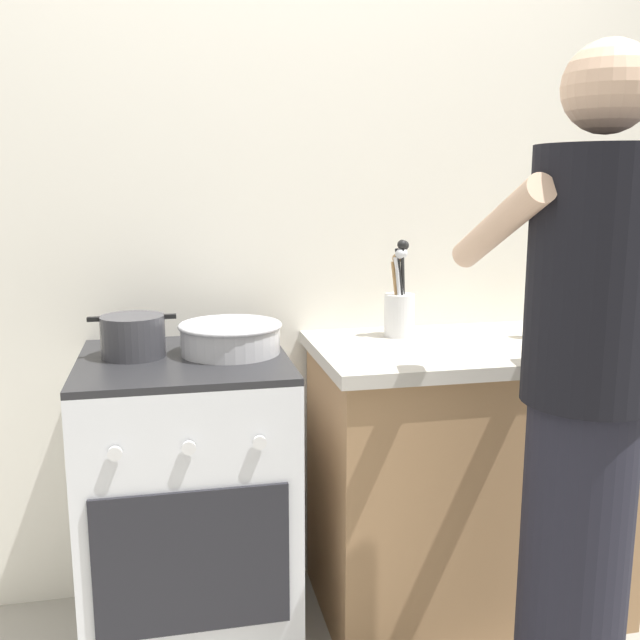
# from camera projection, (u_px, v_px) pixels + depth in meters

# --- Properties ---
(back_wall) EXTENTS (3.20, 0.10, 2.50)m
(back_wall) POSITION_uv_depth(u_px,v_px,m) (339.00, 227.00, 2.45)
(back_wall) COLOR silver
(back_wall) RESTS_ON ground
(countertop) EXTENTS (1.00, 0.60, 0.90)m
(countertop) POSITION_uv_depth(u_px,v_px,m) (467.00, 476.00, 2.34)
(countertop) COLOR #99724C
(countertop) RESTS_ON ground
(stove_range) EXTENTS (0.60, 0.62, 0.90)m
(stove_range) POSITION_uv_depth(u_px,v_px,m) (189.00, 502.00, 2.15)
(stove_range) COLOR silver
(stove_range) RESTS_ON ground
(pot) EXTENTS (0.25, 0.18, 0.12)m
(pot) POSITION_uv_depth(u_px,v_px,m) (133.00, 336.00, 2.06)
(pot) COLOR #38383D
(pot) RESTS_ON stove_range
(mixing_bowl) EXTENTS (0.31, 0.31, 0.09)m
(mixing_bowl) POSITION_uv_depth(u_px,v_px,m) (230.00, 337.00, 2.11)
(mixing_bowl) COLOR #B7B7BC
(mixing_bowl) RESTS_ON stove_range
(utensil_crock) EXTENTS (0.10, 0.10, 0.32)m
(utensil_crock) POSITION_uv_depth(u_px,v_px,m) (399.00, 307.00, 2.34)
(utensil_crock) COLOR silver
(utensil_crock) RESTS_ON countertop
(oil_bottle) EXTENTS (0.06, 0.06, 0.23)m
(oil_bottle) POSITION_uv_depth(u_px,v_px,m) (545.00, 310.00, 2.30)
(oil_bottle) COLOR gold
(oil_bottle) RESTS_ON countertop
(person) EXTENTS (0.41, 0.50, 1.70)m
(person) POSITION_uv_depth(u_px,v_px,m) (583.00, 417.00, 1.67)
(person) COLOR black
(person) RESTS_ON ground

